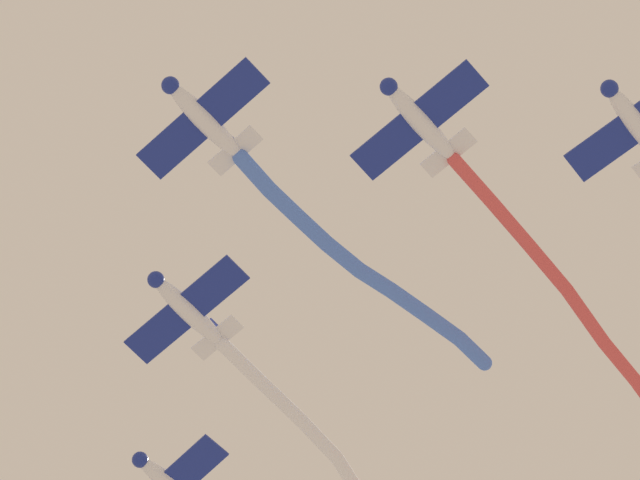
# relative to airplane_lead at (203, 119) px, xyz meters

# --- Properties ---
(airplane_lead) EXTENTS (6.59, 7.10, 1.99)m
(airplane_lead) POSITION_rel_airplane_lead_xyz_m (0.00, 0.00, 0.00)
(airplane_lead) COLOR silver
(smoke_trail_lead) EXTENTS (13.74, 14.20, 2.16)m
(smoke_trail_lead) POSITION_rel_airplane_lead_xyz_m (-8.70, 8.37, 0.41)
(smoke_trail_lead) COLOR #4C75DB
(airplane_left_wing) EXTENTS (6.54, 7.15, 1.99)m
(airplane_left_wing) POSITION_rel_airplane_lead_xyz_m (-0.18, 11.19, 0.00)
(airplane_left_wing) COLOR silver
(smoke_trail_left_wing) EXTENTS (19.04, 14.76, 1.52)m
(smoke_trail_left_wing) POSITION_rel_airplane_lead_xyz_m (-11.30, 20.27, -0.51)
(smoke_trail_left_wing) COLOR #DB4C4C
(airplane_right_wing) EXTENTS (6.59, 7.11, 1.99)m
(airplane_right_wing) POSITION_rel_airplane_lead_xyz_m (-11.11, -1.36, 0.30)
(airplane_right_wing) COLOR silver
(smoke_trail_right_wing) EXTENTS (17.41, 11.15, 1.76)m
(smoke_trail_right_wing) POSITION_rel_airplane_lead_xyz_m (-21.21, 6.27, 0.91)
(smoke_trail_right_wing) COLOR white
(airplane_slot) EXTENTS (6.44, 7.32, 1.99)m
(airplane_slot) POSITION_rel_airplane_lead_xyz_m (-0.37, 22.39, -0.30)
(airplane_slot) COLOR silver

